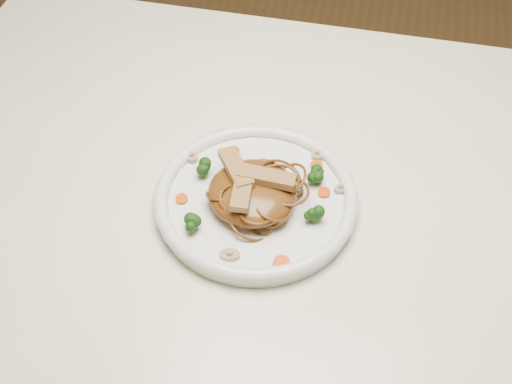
# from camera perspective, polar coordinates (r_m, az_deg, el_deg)

# --- Properties ---
(table) EXTENTS (1.20, 0.80, 0.75)m
(table) POSITION_cam_1_polar(r_m,az_deg,el_deg) (1.07, 2.40, -3.20)
(table) COLOR beige
(table) RESTS_ON ground
(plate) EXTENTS (0.31, 0.31, 0.02)m
(plate) POSITION_cam_1_polar(r_m,az_deg,el_deg) (0.96, -0.00, -0.87)
(plate) COLOR white
(plate) RESTS_ON table
(noodle_mound) EXTENTS (0.16, 0.16, 0.04)m
(noodle_mound) POSITION_cam_1_polar(r_m,az_deg,el_deg) (0.94, -0.29, -0.05)
(noodle_mound) COLOR #5F3712
(noodle_mound) RESTS_ON plate
(chicken_a) EXTENTS (0.08, 0.03, 0.01)m
(chicken_a) POSITION_cam_1_polar(r_m,az_deg,el_deg) (0.93, 0.84, 1.23)
(chicken_a) COLOR #A87C4F
(chicken_a) RESTS_ON noodle_mound
(chicken_b) EXTENTS (0.06, 0.08, 0.01)m
(chicken_b) POSITION_cam_1_polar(r_m,az_deg,el_deg) (0.94, -1.65, 1.94)
(chicken_b) COLOR #A87C4F
(chicken_b) RESTS_ON noodle_mound
(chicken_c) EXTENTS (0.03, 0.07, 0.01)m
(chicken_c) POSITION_cam_1_polar(r_m,az_deg,el_deg) (0.91, -1.12, 0.24)
(chicken_c) COLOR #A87C4F
(chicken_c) RESTS_ON noodle_mound
(broccoli_0) EXTENTS (0.03, 0.03, 0.03)m
(broccoli_0) POSITION_cam_1_polar(r_m,az_deg,el_deg) (0.97, 5.08, 1.39)
(broccoli_0) COLOR #19440E
(broccoli_0) RESTS_ON plate
(broccoli_1) EXTENTS (0.03, 0.03, 0.03)m
(broccoli_1) POSITION_cam_1_polar(r_m,az_deg,el_deg) (0.98, -4.40, 1.98)
(broccoli_1) COLOR #19440E
(broccoli_1) RESTS_ON plate
(broccoli_2) EXTENTS (0.03, 0.03, 0.03)m
(broccoli_2) POSITION_cam_1_polar(r_m,az_deg,el_deg) (0.91, -5.32, -2.69)
(broccoli_2) COLOR #19440E
(broccoli_2) RESTS_ON plate
(broccoli_3) EXTENTS (0.03, 0.03, 0.03)m
(broccoli_3) POSITION_cam_1_polar(r_m,az_deg,el_deg) (0.92, 4.76, -1.76)
(broccoli_3) COLOR #19440E
(broccoli_3) RESTS_ON plate
(carrot_0) EXTENTS (0.02, 0.02, 0.00)m
(carrot_0) POSITION_cam_1_polar(r_m,az_deg,el_deg) (1.00, 4.96, 2.15)
(carrot_0) COLOR red
(carrot_0) RESTS_ON plate
(carrot_1) EXTENTS (0.02, 0.02, 0.00)m
(carrot_1) POSITION_cam_1_polar(r_m,az_deg,el_deg) (0.96, -6.08, -0.57)
(carrot_1) COLOR red
(carrot_1) RESTS_ON plate
(carrot_2) EXTENTS (0.02, 0.02, 0.00)m
(carrot_2) POSITION_cam_1_polar(r_m,az_deg,el_deg) (0.97, 5.57, -0.06)
(carrot_2) COLOR red
(carrot_2) RESTS_ON plate
(carrot_3) EXTENTS (0.02, 0.02, 0.00)m
(carrot_3) POSITION_cam_1_polar(r_m,az_deg,el_deg) (1.02, -1.86, 3.35)
(carrot_3) COLOR red
(carrot_3) RESTS_ON plate
(carrot_4) EXTENTS (0.03, 0.03, 0.00)m
(carrot_4) POSITION_cam_1_polar(r_m,az_deg,el_deg) (0.89, 2.10, -5.80)
(carrot_4) COLOR red
(carrot_4) RESTS_ON plate
(mushroom_0) EXTENTS (0.03, 0.03, 0.01)m
(mushroom_0) POSITION_cam_1_polar(r_m,az_deg,el_deg) (0.89, -2.14, -5.12)
(mushroom_0) COLOR #BAAB8B
(mushroom_0) RESTS_ON plate
(mushroom_1) EXTENTS (0.03, 0.03, 0.01)m
(mushroom_1) POSITION_cam_1_polar(r_m,az_deg,el_deg) (0.97, 6.93, 0.26)
(mushroom_1) COLOR #BAAB8B
(mushroom_1) RESTS_ON plate
(mushroom_2) EXTENTS (0.03, 0.03, 0.01)m
(mushroom_2) POSITION_cam_1_polar(r_m,az_deg,el_deg) (1.01, -5.26, 2.88)
(mushroom_2) COLOR #BAAB8B
(mushroom_2) RESTS_ON plate
(mushroom_3) EXTENTS (0.03, 0.03, 0.01)m
(mushroom_3) POSITION_cam_1_polar(r_m,az_deg,el_deg) (1.01, 5.03, 3.05)
(mushroom_3) COLOR #BAAB8B
(mushroom_3) RESTS_ON plate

